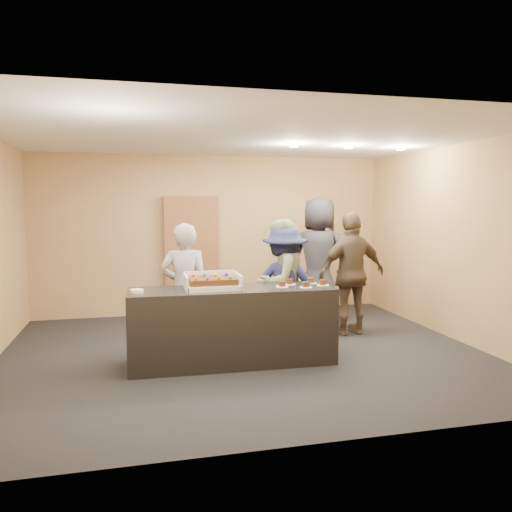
% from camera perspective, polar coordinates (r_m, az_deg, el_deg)
% --- Properties ---
extents(room, '(6.04, 6.00, 2.70)m').
position_cam_1_polar(room, '(6.20, -1.40, 1.03)').
color(room, black).
rests_on(room, ground).
extents(serving_counter, '(2.42, 0.76, 0.90)m').
position_cam_1_polar(serving_counter, '(5.96, -2.73, -7.97)').
color(serving_counter, black).
rests_on(serving_counter, floor).
extents(storage_cabinet, '(0.92, 0.15, 2.01)m').
position_cam_1_polar(storage_cabinet, '(8.54, -7.37, 0.04)').
color(storage_cabinet, brown).
rests_on(storage_cabinet, floor).
extents(cake_box, '(0.64, 0.44, 0.19)m').
position_cam_1_polar(cake_box, '(5.84, -5.02, -3.32)').
color(cake_box, white).
rests_on(cake_box, serving_counter).
extents(sheet_cake, '(0.54, 0.37, 0.11)m').
position_cam_1_polar(sheet_cake, '(5.81, -5.00, -2.84)').
color(sheet_cake, '#37180C').
rests_on(sheet_cake, cake_box).
extents(plate_stack, '(0.15, 0.15, 0.04)m').
position_cam_1_polar(plate_stack, '(5.73, -13.45, -3.90)').
color(plate_stack, white).
rests_on(plate_stack, serving_counter).
extents(slice_a, '(0.15, 0.15, 0.07)m').
position_cam_1_polar(slice_a, '(5.95, 3.01, -3.33)').
color(slice_a, white).
rests_on(slice_a, serving_counter).
extents(slice_b, '(0.15, 0.15, 0.07)m').
position_cam_1_polar(slice_b, '(6.13, 3.86, -3.05)').
color(slice_b, white).
rests_on(slice_b, serving_counter).
extents(slice_c, '(0.15, 0.15, 0.07)m').
position_cam_1_polar(slice_c, '(5.92, 5.73, -3.39)').
color(slice_c, white).
rests_on(slice_c, serving_counter).
extents(slice_d, '(0.15, 0.15, 0.07)m').
position_cam_1_polar(slice_d, '(6.25, 6.28, -2.90)').
color(slice_d, white).
rests_on(slice_d, serving_counter).
extents(slice_e, '(0.15, 0.15, 0.07)m').
position_cam_1_polar(slice_e, '(6.11, 7.65, -3.13)').
color(slice_e, white).
rests_on(slice_e, serving_counter).
extents(person_server_grey, '(0.65, 0.47, 1.65)m').
position_cam_1_polar(person_server_grey, '(6.24, -8.15, -3.84)').
color(person_server_grey, '#95969A').
rests_on(person_server_grey, floor).
extents(person_sage_man, '(1.04, 0.99, 1.68)m').
position_cam_1_polar(person_sage_man, '(6.63, 2.77, -3.09)').
color(person_sage_man, gray).
rests_on(person_sage_man, floor).
extents(person_navy_man, '(1.17, 0.90, 1.60)m').
position_cam_1_polar(person_navy_man, '(6.62, 3.32, -3.44)').
color(person_navy_man, '#1B2042').
rests_on(person_navy_man, floor).
extents(person_brown_extra, '(1.08, 0.55, 1.77)m').
position_cam_1_polar(person_brown_extra, '(7.32, 10.89, -1.98)').
color(person_brown_extra, brown).
rests_on(person_brown_extra, floor).
extents(person_dark_suit, '(1.15, 1.12, 1.99)m').
position_cam_1_polar(person_dark_suit, '(8.09, 7.22, -0.36)').
color(person_dark_suit, '#25252A').
rests_on(person_dark_suit, floor).
extents(ceiling_spotlights, '(1.72, 0.12, 0.03)m').
position_cam_1_polar(ceiling_spotlights, '(7.20, 10.52, 12.14)').
color(ceiling_spotlights, '#FFEAC6').
rests_on(ceiling_spotlights, ceiling).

